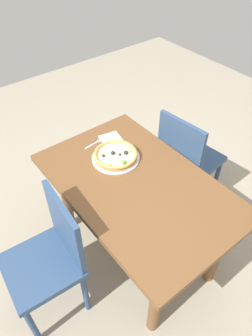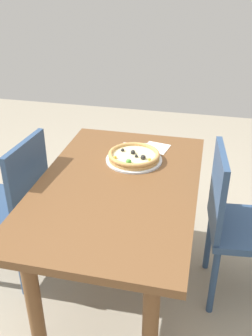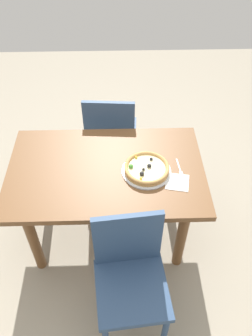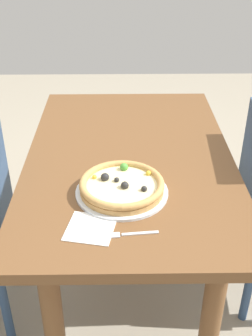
# 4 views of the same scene
# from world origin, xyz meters

# --- Properties ---
(ground_plane) EXTENTS (6.00, 6.00, 0.00)m
(ground_plane) POSITION_xyz_m (0.00, 0.00, 0.00)
(ground_plane) COLOR #9E937F
(dining_table) EXTENTS (1.26, 0.79, 0.72)m
(dining_table) POSITION_xyz_m (0.00, 0.00, 0.61)
(dining_table) COLOR brown
(dining_table) RESTS_ON ground
(chair_near) EXTENTS (0.43, 0.43, 0.89)m
(chair_near) POSITION_xyz_m (-0.02, -0.61, 0.49)
(chair_near) COLOR navy
(chair_near) RESTS_ON ground
(chair_far) EXTENTS (0.44, 0.44, 0.89)m
(chair_far) POSITION_xyz_m (-0.14, 0.61, 0.49)
(chair_far) COLOR navy
(chair_far) RESTS_ON ground
(plate) EXTENTS (0.31, 0.31, 0.01)m
(plate) POSITION_xyz_m (-0.26, 0.03, 0.73)
(plate) COLOR silver
(plate) RESTS_ON dining_table
(pizza) EXTENTS (0.28, 0.28, 0.05)m
(pizza) POSITION_xyz_m (-0.26, 0.03, 0.75)
(pizza) COLOR tan
(pizza) RESTS_ON plate
(fork) EXTENTS (0.03, 0.17, 0.00)m
(fork) POSITION_xyz_m (-0.47, 0.02, 0.72)
(fork) COLOR silver
(fork) RESTS_ON dining_table
(napkin) EXTENTS (0.16, 0.16, 0.00)m
(napkin) POSITION_xyz_m (-0.44, 0.13, 0.72)
(napkin) COLOR white
(napkin) RESTS_ON dining_table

